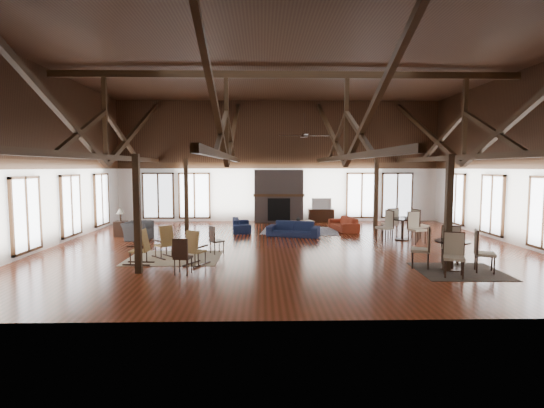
{
  "coord_description": "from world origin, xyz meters",
  "views": [
    {
      "loc": [
        -0.83,
        -14.29,
        2.71
      ],
      "look_at": [
        -0.46,
        1.0,
        1.39
      ],
      "focal_mm": 28.0,
      "sensor_mm": 36.0,
      "label": 1
    }
  ],
  "objects_px": {
    "sofa_navy_left": "(241,225)",
    "sofa_orange": "(344,224)",
    "cafe_table_far": "(403,225)",
    "armchair": "(138,231)",
    "tv_console": "(321,215)",
    "cafe_table_near": "(452,250)",
    "coffee_table": "(301,222)",
    "sofa_navy_front": "(293,229)"
  },
  "relations": [
    {
      "from": "sofa_navy_left",
      "to": "sofa_orange",
      "type": "height_order",
      "value": "sofa_orange"
    },
    {
      "from": "sofa_orange",
      "to": "cafe_table_far",
      "type": "xyz_separation_m",
      "value": [
        1.74,
        -2.45,
        0.27
      ]
    },
    {
      "from": "armchair",
      "to": "tv_console",
      "type": "distance_m",
      "value": 9.2
    },
    {
      "from": "tv_console",
      "to": "cafe_table_near",
      "type": "bearing_deg",
      "value": -78.5
    },
    {
      "from": "coffee_table",
      "to": "sofa_navy_left",
      "type": "bearing_deg",
      "value": 165.27
    },
    {
      "from": "armchair",
      "to": "cafe_table_near",
      "type": "xyz_separation_m",
      "value": [
        9.69,
        -4.98,
        0.21
      ]
    },
    {
      "from": "coffee_table",
      "to": "cafe_table_near",
      "type": "height_order",
      "value": "cafe_table_near"
    },
    {
      "from": "cafe_table_far",
      "to": "sofa_orange",
      "type": "bearing_deg",
      "value": 125.34
    },
    {
      "from": "sofa_navy_left",
      "to": "coffee_table",
      "type": "bearing_deg",
      "value": -92.11
    },
    {
      "from": "sofa_orange",
      "to": "sofa_navy_left",
      "type": "bearing_deg",
      "value": -96.15
    },
    {
      "from": "sofa_navy_left",
      "to": "cafe_table_near",
      "type": "relative_size",
      "value": 0.88
    },
    {
      "from": "coffee_table",
      "to": "cafe_table_near",
      "type": "xyz_separation_m",
      "value": [
        3.34,
        -7.12,
        0.19
      ]
    },
    {
      "from": "coffee_table",
      "to": "armchair",
      "type": "xyz_separation_m",
      "value": [
        -6.35,
        -2.15,
        -0.02
      ]
    },
    {
      "from": "sofa_navy_left",
      "to": "armchair",
      "type": "relative_size",
      "value": 1.79
    },
    {
      "from": "sofa_navy_left",
      "to": "armchair",
      "type": "bearing_deg",
      "value": 112.77
    },
    {
      "from": "sofa_navy_front",
      "to": "cafe_table_near",
      "type": "xyz_separation_m",
      "value": [
        3.79,
        -5.55,
        0.25
      ]
    },
    {
      "from": "armchair",
      "to": "cafe_table_far",
      "type": "height_order",
      "value": "cafe_table_far"
    },
    {
      "from": "coffee_table",
      "to": "cafe_table_far",
      "type": "relative_size",
      "value": 0.55
    },
    {
      "from": "sofa_navy_front",
      "to": "sofa_navy_left",
      "type": "relative_size",
      "value": 1.09
    },
    {
      "from": "sofa_orange",
      "to": "armchair",
      "type": "bearing_deg",
      "value": -83.2
    },
    {
      "from": "tv_console",
      "to": "coffee_table",
      "type": "bearing_deg",
      "value": -113.16
    },
    {
      "from": "sofa_navy_front",
      "to": "sofa_orange",
      "type": "height_order",
      "value": "sofa_navy_front"
    },
    {
      "from": "sofa_orange",
      "to": "armchair",
      "type": "height_order",
      "value": "armchair"
    },
    {
      "from": "sofa_navy_front",
      "to": "cafe_table_near",
      "type": "bearing_deg",
      "value": -38.98
    },
    {
      "from": "armchair",
      "to": "cafe_table_far",
      "type": "bearing_deg",
      "value": -85.52
    },
    {
      "from": "sofa_orange",
      "to": "cafe_table_near",
      "type": "relative_size",
      "value": 0.93
    },
    {
      "from": "tv_console",
      "to": "sofa_navy_front",
      "type": "bearing_deg",
      "value": -110.75
    },
    {
      "from": "sofa_orange",
      "to": "cafe_table_far",
      "type": "distance_m",
      "value": 3.02
    },
    {
      "from": "cafe_table_far",
      "to": "tv_console",
      "type": "xyz_separation_m",
      "value": [
        -2.3,
        5.45,
        -0.24
      ]
    },
    {
      "from": "cafe_table_far",
      "to": "tv_console",
      "type": "relative_size",
      "value": 1.73
    },
    {
      "from": "sofa_navy_front",
      "to": "tv_console",
      "type": "distance_m",
      "value": 4.88
    },
    {
      "from": "sofa_navy_left",
      "to": "armchair",
      "type": "xyz_separation_m",
      "value": [
        -3.8,
        -2.01,
        0.07
      ]
    },
    {
      "from": "armchair",
      "to": "tv_console",
      "type": "xyz_separation_m",
      "value": [
        7.63,
        5.14,
        -0.02
      ]
    },
    {
      "from": "tv_console",
      "to": "armchair",
      "type": "bearing_deg",
      "value": -146.03
    },
    {
      "from": "sofa_orange",
      "to": "coffee_table",
      "type": "bearing_deg",
      "value": -97.99
    },
    {
      "from": "sofa_navy_front",
      "to": "tv_console",
      "type": "relative_size",
      "value": 1.6
    },
    {
      "from": "cafe_table_near",
      "to": "tv_console",
      "type": "bearing_deg",
      "value": 101.5
    },
    {
      "from": "sofa_navy_left",
      "to": "sofa_orange",
      "type": "xyz_separation_m",
      "value": [
        4.39,
        0.13,
        0.02
      ]
    },
    {
      "from": "sofa_orange",
      "to": "tv_console",
      "type": "xyz_separation_m",
      "value": [
        -0.56,
        3.0,
        0.03
      ]
    },
    {
      "from": "coffee_table",
      "to": "armchair",
      "type": "distance_m",
      "value": 6.7
    },
    {
      "from": "cafe_table_near",
      "to": "sofa_navy_front",
      "type": "bearing_deg",
      "value": 124.3
    },
    {
      "from": "sofa_orange",
      "to": "cafe_table_near",
      "type": "bearing_deg",
      "value": 4.03
    }
  ]
}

